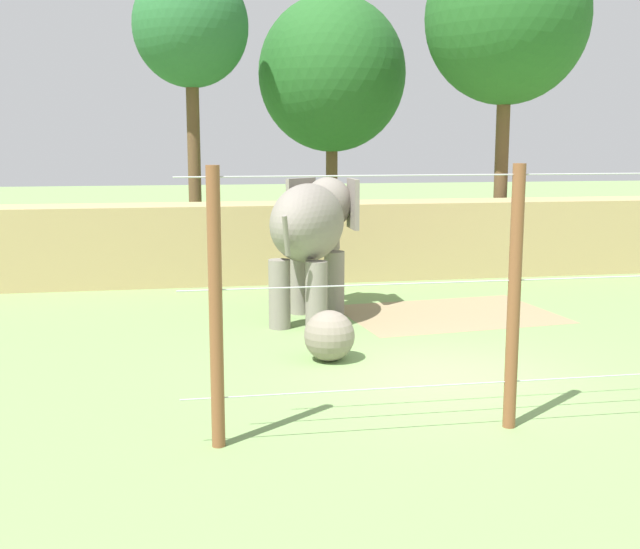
{
  "coord_description": "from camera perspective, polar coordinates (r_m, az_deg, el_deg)",
  "views": [
    {
      "loc": [
        -4.42,
        -12.72,
        4.06
      ],
      "look_at": [
        -1.7,
        2.61,
        1.4
      ],
      "focal_mm": 44.48,
      "sensor_mm": 36.0,
      "label": 1
    }
  ],
  "objects": [
    {
      "name": "elephant",
      "position": [
        17.88,
        -0.6,
        3.4
      ],
      "size": [
        2.8,
        3.95,
        3.17
      ],
      "color": "gray",
      "rests_on": "ground"
    },
    {
      "name": "enrichment_ball",
      "position": [
        14.7,
        0.68,
        -4.43
      ],
      "size": [
        0.95,
        0.95,
        0.95
      ],
      "primitive_type": "sphere",
      "color": "gray",
      "rests_on": "ground"
    },
    {
      "name": "tree_far_left",
      "position": [
        27.13,
        13.3,
        17.49
      ],
      "size": [
        5.22,
        5.22,
        10.63
      ],
      "color": "brown",
      "rests_on": "ground"
    },
    {
      "name": "ground_plane",
      "position": [
        14.06,
        8.78,
        -7.2
      ],
      "size": [
        120.0,
        120.0,
        0.0
      ],
      "primitive_type": "plane",
      "color": "#759956"
    },
    {
      "name": "dirt_patch",
      "position": [
        18.92,
        9.33,
        -2.82
      ],
      "size": [
        5.15,
        3.9,
        0.01
      ],
      "primitive_type": "cube",
      "rotation": [
        0.0,
        0.0,
        0.11
      ],
      "color": "#937F5B",
      "rests_on": "ground"
    },
    {
      "name": "tree_left_of_centre",
      "position": [
        28.08,
        -9.29,
        17.06
      ],
      "size": [
        3.87,
        3.87,
        9.84
      ],
      "color": "brown",
      "rests_on": "ground"
    },
    {
      "name": "embankment_wall",
      "position": [
        23.36,
        0.93,
        2.47
      ],
      "size": [
        36.0,
        1.8,
        2.24
      ],
      "primitive_type": "cube",
      "color": "tan",
      "rests_on": "ground"
    },
    {
      "name": "tree_right_of_centre",
      "position": [
        30.28,
        0.87,
        14.21
      ],
      "size": [
        5.46,
        5.46,
        9.33
      ],
      "color": "brown",
      "rests_on": "ground"
    },
    {
      "name": "cable_fence",
      "position": [
        11.31,
        13.38,
        -1.69
      ],
      "size": [
        8.99,
        0.18,
        3.74
      ],
      "color": "brown",
      "rests_on": "ground"
    }
  ]
}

